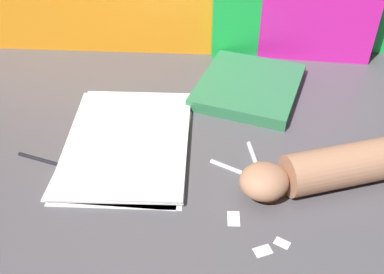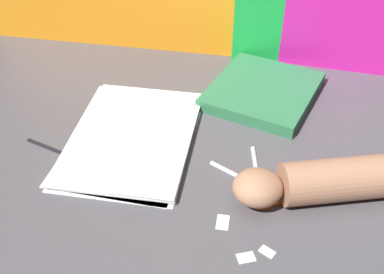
{
  "view_description": "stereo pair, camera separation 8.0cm",
  "coord_description": "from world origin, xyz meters",
  "views": [
    {
      "loc": [
        0.02,
        -0.63,
        0.56
      ],
      "look_at": [
        -0.0,
        -0.01,
        0.06
      ],
      "focal_mm": 42.0,
      "sensor_mm": 36.0,
      "label": 1
    },
    {
      "loc": [
        0.1,
        -0.62,
        0.56
      ],
      "look_at": [
        -0.0,
        -0.01,
        0.06
      ],
      "focal_mm": 42.0,
      "sensor_mm": 36.0,
      "label": 2
    }
  ],
  "objects": [
    {
      "name": "ground_plane",
      "position": [
        0.0,
        0.0,
        0.0
      ],
      "size": [
        6.0,
        6.0,
        0.0
      ],
      "primitive_type": "plane",
      "color": "#4C494F"
    },
    {
      "name": "paper_stack",
      "position": [
        -0.13,
        0.04,
        0.01
      ],
      "size": [
        0.25,
        0.34,
        0.02
      ],
      "color": "white",
      "rests_on": "ground_plane"
    },
    {
      "name": "book_closed",
      "position": [
        0.11,
        0.24,
        0.01
      ],
      "size": [
        0.28,
        0.3,
        0.03
      ],
      "color": "#2D7247",
      "rests_on": "ground_plane"
    },
    {
      "name": "scissors",
      "position": [
        0.12,
        -0.06,
        0.0
      ],
      "size": [
        0.15,
        0.16,
        0.01
      ],
      "color": "silver",
      "rests_on": "ground_plane"
    },
    {
      "name": "hand_forearm",
      "position": [
        0.23,
        -0.06,
        0.04
      ],
      "size": [
        0.3,
        0.16,
        0.07
      ],
      "color": "#A87556",
      "rests_on": "ground_plane"
    },
    {
      "name": "paper_scrap_near",
      "position": [
        0.14,
        -0.19,
        0.0
      ],
      "size": [
        0.03,
        0.03,
        0.0
      ],
      "color": "white",
      "rests_on": "ground_plane"
    },
    {
      "name": "paper_scrap_mid",
      "position": [
        0.07,
        -0.14,
        0.0
      ],
      "size": [
        0.02,
        0.03,
        0.0
      ],
      "color": "white",
      "rests_on": "ground_plane"
    },
    {
      "name": "paper_scrap_far",
      "position": [
        0.11,
        -0.21,
        0.0
      ],
      "size": [
        0.03,
        0.03,
        0.0
      ],
      "color": "white",
      "rests_on": "ground_plane"
    },
    {
      "name": "pen",
      "position": [
        -0.28,
        -0.02,
        0.0
      ],
      "size": [
        0.12,
        0.05,
        0.01
      ],
      "color": "black",
      "rests_on": "ground_plane"
    }
  ]
}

